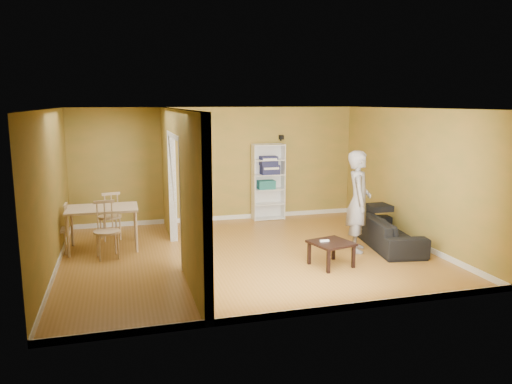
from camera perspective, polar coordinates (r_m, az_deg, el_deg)
room_shell at (r=8.78m, az=-0.91°, el=1.00°), size 6.50×6.50×6.50m
partition at (r=8.57m, az=-8.71°, el=0.64°), size 0.22×5.50×2.60m
wall_speaker at (r=11.70m, az=2.92°, el=6.26°), size 0.10×0.10×0.10m
sofa at (r=9.80m, az=14.94°, el=-3.91°), size 2.06×1.12×0.75m
person at (r=9.24m, az=11.68°, el=-0.08°), size 0.98×0.89×2.18m
bookshelf at (r=11.63m, az=1.34°, el=1.19°), size 0.74×0.32×1.76m
paper_box_teal at (r=11.58m, az=1.18°, el=0.84°), size 0.39×0.26×0.20m
paper_box_navy_b at (r=11.55m, az=1.60°, el=2.58°), size 0.42×0.28×0.22m
paper_box_navy_c at (r=11.52m, az=1.44°, el=3.53°), size 0.39×0.26×0.20m
coffee_table at (r=8.45m, az=8.60°, el=-6.06°), size 0.63×0.63×0.42m
game_controller at (r=8.43m, az=7.83°, el=-5.54°), size 0.15×0.04×0.03m
dining_table at (r=9.65m, az=-17.16°, el=-2.15°), size 1.27×0.85×0.80m
chair_left at (r=9.71m, az=-21.76°, el=-3.92°), size 0.44×0.44×0.92m
chair_near at (r=9.13m, az=-16.68°, el=-4.19°), size 0.53×0.53×1.01m
chair_far at (r=10.35m, az=-16.37°, el=-2.56°), size 0.55×0.55×0.98m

